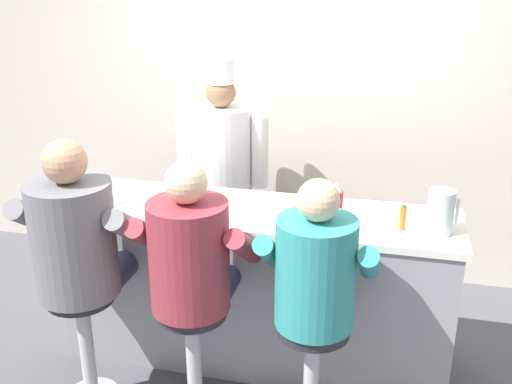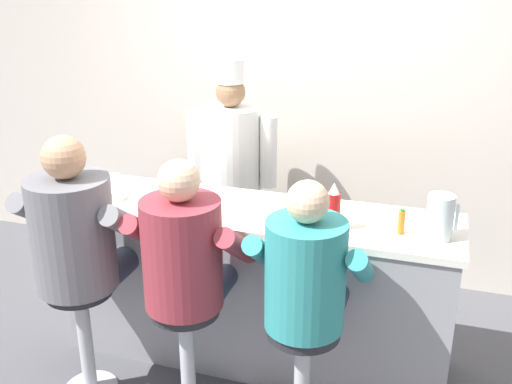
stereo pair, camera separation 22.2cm
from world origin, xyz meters
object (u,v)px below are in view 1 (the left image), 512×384
object	(u,v)px
breakfast_plate	(183,199)
cereal_bowl	(111,197)
ketchup_bottle_red	(336,206)
mustard_bottle_yellow	(313,205)
coffee_mug_white	(107,185)
diner_seated_teal	(316,281)
cook_in_whites_near	(222,168)
diner_seated_grey	(78,244)
hot_sauce_bottle_orange	(403,218)
water_pitcher_clear	(441,212)
diner_seated_maroon	(192,263)

from	to	relation	value
breakfast_plate	cereal_bowl	distance (m)	0.42
ketchup_bottle_red	mustard_bottle_yellow	bearing A→B (deg)	172.23
ketchup_bottle_red	coffee_mug_white	xyz separation A→B (m)	(-1.41, 0.20, -0.08)
mustard_bottle_yellow	coffee_mug_white	world-z (taller)	mustard_bottle_yellow
diner_seated_teal	cook_in_whites_near	xyz separation A→B (m)	(-0.86, 1.36, 0.04)
breakfast_plate	diner_seated_grey	world-z (taller)	diner_seated_grey
hot_sauce_bottle_orange	cook_in_whites_near	distance (m)	1.51
cereal_bowl	diner_seated_teal	xyz separation A→B (m)	(1.28, -0.50, -0.11)
diner_seated_grey	diner_seated_teal	xyz separation A→B (m)	(1.22, -0.01, -0.05)
coffee_mug_white	mustard_bottle_yellow	bearing A→B (deg)	-7.99
breakfast_plate	cereal_bowl	size ratio (longest dim) A/B	2.01
diner_seated_grey	coffee_mug_white	bearing A→B (deg)	103.54
mustard_bottle_yellow	water_pitcher_clear	size ratio (longest dim) A/B	0.99
ketchup_bottle_red	diner_seated_grey	world-z (taller)	diner_seated_grey
mustard_bottle_yellow	coffee_mug_white	size ratio (longest dim) A/B	1.75
hot_sauce_bottle_orange	diner_seated_maroon	bearing A→B (deg)	-153.14
water_pitcher_clear	cereal_bowl	distance (m)	1.84
cook_in_whites_near	mustard_bottle_yellow	bearing A→B (deg)	-49.50
hot_sauce_bottle_orange	diner_seated_teal	size ratio (longest dim) A/B	0.10
breakfast_plate	cereal_bowl	xyz separation A→B (m)	(-0.40, -0.10, 0.01)
hot_sauce_bottle_orange	diner_seated_teal	world-z (taller)	diner_seated_teal
cook_in_whites_near	diner_seated_maroon	bearing A→B (deg)	-79.52
breakfast_plate	ketchup_bottle_red	bearing A→B (deg)	-9.72
diner_seated_maroon	coffee_mug_white	bearing A→B (deg)	140.12
mustard_bottle_yellow	hot_sauce_bottle_orange	distance (m)	0.47
ketchup_bottle_red	hot_sauce_bottle_orange	world-z (taller)	ketchup_bottle_red
coffee_mug_white	hot_sauce_bottle_orange	bearing A→B (deg)	-4.55
water_pitcher_clear	diner_seated_maroon	bearing A→B (deg)	-156.90
diner_seated_grey	ketchup_bottle_red	bearing A→B (deg)	19.27
mustard_bottle_yellow	cook_in_whites_near	xyz separation A→B (m)	(-0.77, 0.90, -0.15)
diner_seated_teal	cook_in_whites_near	distance (m)	1.62
ketchup_bottle_red	cook_in_whites_near	distance (m)	1.29
water_pitcher_clear	cook_in_whites_near	bearing A→B (deg)	148.82
diner_seated_grey	diner_seated_teal	world-z (taller)	diner_seated_grey
diner_seated_teal	cook_in_whites_near	world-z (taller)	cook_in_whites_near
water_pitcher_clear	diner_seated_teal	bearing A→B (deg)	-138.14
diner_seated_grey	diner_seated_maroon	bearing A→B (deg)	-0.32
cereal_bowl	water_pitcher_clear	bearing A→B (deg)	0.09
water_pitcher_clear	ketchup_bottle_red	bearing A→B (deg)	-173.76
mustard_bottle_yellow	cook_in_whites_near	size ratio (longest dim) A/B	0.14
hot_sauce_bottle_orange	cereal_bowl	distance (m)	1.66
ketchup_bottle_red	diner_seated_maroon	xyz separation A→B (m)	(-0.64, -0.44, -0.19)
diner_seated_teal	coffee_mug_white	bearing A→B (deg)	155.03
coffee_mug_white	breakfast_plate	bearing A→B (deg)	-4.77
mustard_bottle_yellow	water_pitcher_clear	distance (m)	0.65
cereal_bowl	diner_seated_teal	bearing A→B (deg)	-21.28
cook_in_whites_near	ketchup_bottle_red	bearing A→B (deg)	-45.79
cereal_bowl	coffee_mug_white	size ratio (longest dim) A/B	1.02
mustard_bottle_yellow	breakfast_plate	distance (m)	0.80
diner_seated_teal	ketchup_bottle_red	bearing A→B (deg)	86.04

